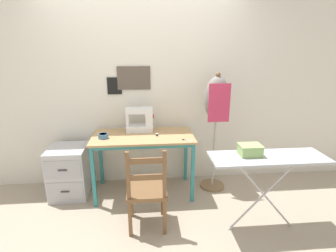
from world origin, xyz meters
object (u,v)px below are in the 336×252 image
object	(u,v)px
wooden_chair	(147,191)
filing_cabinet	(70,171)
scissors	(186,140)
ironing_board	(268,160)
sewing_machine	(141,120)
fabric_bowl	(103,136)
thread_spool_near_machine	(157,135)
dress_form	(216,107)
storage_box	(250,150)

from	to	relation	value
wooden_chair	filing_cabinet	bearing A→B (deg)	142.91
scissors	ironing_board	xyz separation A→B (m)	(0.71, -0.60, -0.01)
ironing_board	sewing_machine	bearing A→B (deg)	141.06
fabric_bowl	filing_cabinet	size ratio (longest dim) A/B	0.19
thread_spool_near_machine	ironing_board	world-z (taller)	ironing_board
sewing_machine	filing_cabinet	bearing A→B (deg)	-172.02
sewing_machine	dress_form	size ratio (longest dim) A/B	0.23
sewing_machine	thread_spool_near_machine	distance (m)	0.30
scissors	thread_spool_near_machine	world-z (taller)	thread_spool_near_machine
fabric_bowl	dress_form	size ratio (longest dim) A/B	0.08
ironing_board	wooden_chair	bearing A→B (deg)	173.62
fabric_bowl	scissors	distance (m)	0.97
storage_box	sewing_machine	bearing A→B (deg)	138.22
wooden_chair	filing_cabinet	world-z (taller)	wooden_chair
scissors	wooden_chair	distance (m)	0.75
fabric_bowl	storage_box	xyz separation A→B (m)	(1.50, -0.71, 0.06)
scissors	ironing_board	distance (m)	0.93
fabric_bowl	thread_spool_near_machine	distance (m)	0.64
sewing_machine	filing_cabinet	xyz separation A→B (m)	(-0.91, -0.13, -0.61)
filing_cabinet	fabric_bowl	bearing A→B (deg)	-12.13
scissors	dress_form	world-z (taller)	dress_form
fabric_bowl	wooden_chair	xyz separation A→B (m)	(0.50, -0.63, -0.39)
filing_cabinet	dress_form	world-z (taller)	dress_form
wooden_chair	ironing_board	bearing A→B (deg)	-6.38
fabric_bowl	scissors	bearing A→B (deg)	-9.14
fabric_bowl	wooden_chair	distance (m)	0.89
filing_cabinet	storage_box	size ratio (longest dim) A/B	2.96
ironing_board	storage_box	size ratio (longest dim) A/B	5.24
dress_form	ironing_board	world-z (taller)	dress_form
scissors	filing_cabinet	xyz separation A→B (m)	(-1.42, 0.25, -0.46)
wooden_chair	storage_box	size ratio (longest dim) A/B	4.24
wooden_chair	fabric_bowl	bearing A→B (deg)	128.38
thread_spool_near_machine	wooden_chair	bearing A→B (deg)	-102.06
fabric_bowl	thread_spool_near_machine	xyz separation A→B (m)	(0.64, 0.03, -0.01)
sewing_machine	fabric_bowl	xyz separation A→B (m)	(-0.45, -0.23, -0.12)
sewing_machine	filing_cabinet	world-z (taller)	sewing_machine
sewing_machine	thread_spool_near_machine	world-z (taller)	sewing_machine
sewing_machine	storage_box	world-z (taller)	sewing_machine
storage_box	thread_spool_near_machine	bearing A→B (deg)	139.41
thread_spool_near_machine	dress_form	bearing A→B (deg)	6.69
wooden_chair	dress_form	bearing A→B (deg)	40.07
scissors	filing_cabinet	size ratio (longest dim) A/B	0.20
scissors	ironing_board	bearing A→B (deg)	-40.46
dress_form	ironing_board	xyz separation A→B (m)	(0.29, -0.87, -0.34)
ironing_board	filing_cabinet	bearing A→B (deg)	158.09
storage_box	fabric_bowl	bearing A→B (deg)	154.61
filing_cabinet	ironing_board	xyz separation A→B (m)	(2.13, -0.86, 0.45)
sewing_machine	wooden_chair	size ratio (longest dim) A/B	0.39
fabric_bowl	ironing_board	distance (m)	1.83
ironing_board	storage_box	world-z (taller)	storage_box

